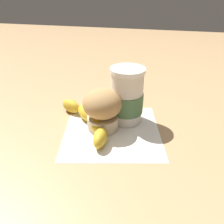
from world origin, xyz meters
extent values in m
plane|color=tan|center=(0.00, 0.00, 0.00)|extent=(3.00, 3.00, 0.00)
cube|color=white|center=(0.00, 0.00, 0.00)|extent=(0.28, 0.28, 0.00)
cylinder|color=silver|center=(-0.06, 0.02, 0.07)|extent=(0.08, 0.08, 0.13)
cylinder|color=white|center=(-0.06, 0.02, 0.14)|extent=(0.09, 0.09, 0.01)
cylinder|color=#4C754C|center=(-0.06, 0.02, 0.05)|extent=(0.09, 0.09, 0.05)
cylinder|color=beige|center=(-0.01, -0.03, 0.02)|extent=(0.08, 0.08, 0.03)
ellipsoid|color=#AD8451|center=(-0.01, -0.03, 0.07)|extent=(0.10, 0.10, 0.07)
ellipsoid|color=gold|center=(0.06, -0.01, 0.02)|extent=(0.06, 0.03, 0.04)
ellipsoid|color=gold|center=(0.01, -0.04, 0.02)|extent=(0.08, 0.06, 0.04)
ellipsoid|color=gold|center=(-0.04, -0.08, 0.02)|extent=(0.08, 0.08, 0.04)
ellipsoid|color=gold|center=(-0.06, -0.14, 0.02)|extent=(0.05, 0.07, 0.04)
camera|label=1|loc=(0.44, 0.11, 0.32)|focal=35.00mm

